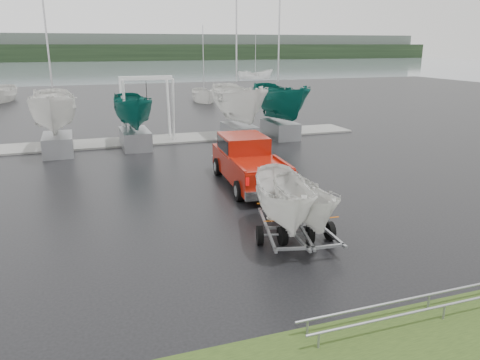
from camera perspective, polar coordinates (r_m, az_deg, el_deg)
ground_plane at (r=18.41m, az=-7.38°, el=-3.04°), size 120.00×120.00×0.00m
lake at (r=117.25m, az=-18.02°, el=12.50°), size 300.00×300.00×0.00m
dock at (r=30.83m, az=-12.51°, el=4.65°), size 30.00×3.00×0.12m
treeline at (r=187.10m, az=-18.85°, el=14.46°), size 300.00×8.00×6.00m
far_hill at (r=195.08m, az=-18.95°, el=15.08°), size 300.00×6.00×10.00m
pickup_truck at (r=20.85m, az=0.93°, el=2.47°), size 2.65×6.33×2.06m
trailer_hitched at (r=14.49m, az=8.11°, el=1.24°), size 1.82×3.68×4.25m
trailer_parked at (r=14.26m, az=5.63°, el=2.48°), size 2.03×3.78×4.90m
boat_hoist at (r=30.53m, az=-11.28°, el=9.60°), size 3.30×2.18×4.12m
keelboat_0 at (r=28.14m, az=-22.02°, el=11.00°), size 2.53×3.20×10.71m
keelboat_1 at (r=28.55m, az=-13.00°, el=10.41°), size 2.13×3.20×6.77m
keelboat_2 at (r=29.76m, az=-0.11°, el=12.54°), size 2.59×3.20×10.76m
keelboat_3 at (r=31.15m, az=5.05°, el=12.36°), size 2.49×3.20×10.66m
mast_rack_2 at (r=12.04m, az=22.88°, el=-13.32°), size 7.00×0.56×0.06m
moored_boat_1 at (r=57.85m, az=-27.24°, el=8.47°), size 3.45×3.51×11.84m
moored_boat_2 at (r=51.84m, az=-4.38°, el=9.50°), size 2.46×2.52×11.06m
moored_boat_3 at (r=87.45m, az=1.88°, el=12.26°), size 2.79×2.73×11.28m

